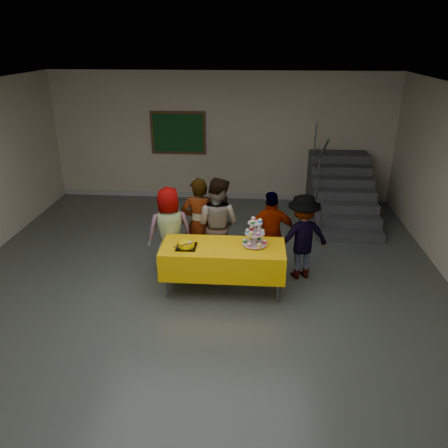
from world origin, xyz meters
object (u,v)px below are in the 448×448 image
object	(u,v)px
bear_cake	(186,244)
staircase	(340,193)
bake_table	(223,259)
noticeboard	(178,133)
schoolchild_b	(199,224)
schoolchild_c	(217,224)
schoolchild_e	(302,237)
schoolchild_d	(271,234)
cupcake_stand	(255,235)
schoolchild_a	(170,231)

from	to	relation	value
bear_cake	staircase	bearing A→B (deg)	50.26
bake_table	noticeboard	xyz separation A→B (m)	(-1.38, 4.24, 1.04)
bear_cake	schoolchild_b	bearing A→B (deg)	84.30
schoolchild_c	schoolchild_e	bearing A→B (deg)	-165.35
schoolchild_c	staircase	size ratio (longest dim) A/B	0.67
schoolchild_b	schoolchild_d	size ratio (longest dim) A/B	1.10
staircase	schoolchild_b	bearing A→B (deg)	-136.81
schoolchild_e	staircase	distance (m)	3.08
bake_table	schoolchild_d	bearing A→B (deg)	37.81
cupcake_stand	bear_cake	bearing A→B (deg)	-171.77
bake_table	schoolchild_a	size ratio (longest dim) A/B	1.25
schoolchild_a	schoolchild_c	distance (m)	0.80
cupcake_stand	noticeboard	world-z (taller)	noticeboard
bear_cake	staircase	size ratio (longest dim) A/B	0.15
schoolchild_e	bear_cake	bearing A→B (deg)	0.54
schoolchild_e	schoolchild_d	bearing A→B (deg)	-23.13
cupcake_stand	schoolchild_d	bearing A→B (deg)	62.25
bear_cake	schoolchild_d	size ratio (longest dim) A/B	0.25
schoolchild_a	schoolchild_e	xyz separation A→B (m)	(2.15, 0.02, -0.03)
schoolchild_b	staircase	world-z (taller)	staircase
schoolchild_b	schoolchild_e	world-z (taller)	schoolchild_b
cupcake_stand	schoolchild_b	xyz separation A→B (m)	(-0.94, 0.69, -0.14)
schoolchild_e	noticeboard	distance (m)	4.62
staircase	schoolchild_e	bearing A→B (deg)	-111.08
cupcake_stand	schoolchild_b	distance (m)	1.18
schoolchild_d	staircase	bearing A→B (deg)	-128.39
staircase	bear_cake	bearing A→B (deg)	-129.74
schoolchild_a	noticeboard	bearing A→B (deg)	-101.25
bake_table	schoolchild_b	size ratio (longest dim) A/B	1.18
cupcake_stand	schoolchild_b	size ratio (longest dim) A/B	0.28
cupcake_stand	schoolchild_c	distance (m)	0.92
bake_table	cupcake_stand	world-z (taller)	cupcake_stand
cupcake_stand	schoolchild_c	bearing A→B (deg)	133.23
cupcake_stand	staircase	distance (m)	3.84
cupcake_stand	schoolchild_d	distance (m)	0.61
schoolchild_b	staircase	bearing A→B (deg)	-143.83
bake_table	schoolchild_e	distance (m)	1.36
bear_cake	schoolchild_a	xyz separation A→B (m)	(-0.37, 0.60, -0.08)
schoolchild_b	schoolchild_d	world-z (taller)	schoolchild_b
schoolchild_a	staircase	distance (m)	4.36
schoolchild_e	staircase	xyz separation A→B (m)	(1.10, 2.86, -0.23)
schoolchild_b	schoolchild_e	xyz separation A→B (m)	(1.70, -0.23, -0.08)
bear_cake	schoolchild_b	xyz separation A→B (m)	(0.08, 0.84, -0.03)
bear_cake	schoolchild_e	distance (m)	1.89
bear_cake	schoolchild_d	world-z (taller)	schoolchild_d
bake_table	cupcake_stand	bearing A→B (deg)	8.31
schoolchild_a	noticeboard	world-z (taller)	noticeboard
schoolchild_b	staircase	distance (m)	3.86
cupcake_stand	schoolchild_a	world-z (taller)	schoolchild_a
cupcake_stand	schoolchild_d	world-z (taller)	schoolchild_d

